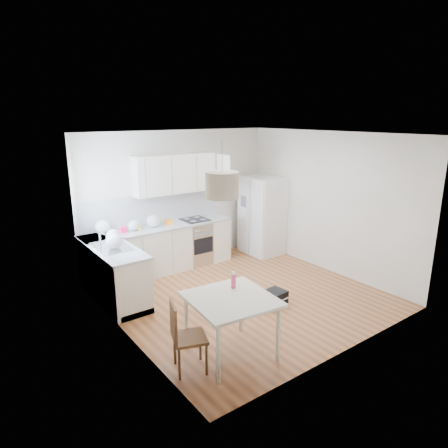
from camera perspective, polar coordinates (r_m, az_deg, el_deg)
name	(u,v)px	position (r m, az deg, el deg)	size (l,w,h in m)	color
floor	(242,295)	(6.95, 2.60, -10.10)	(4.20, 4.20, 0.00)	brown
ceiling	(244,134)	(6.28, 2.91, 12.72)	(4.20, 4.20, 0.00)	white
wall_back	(178,198)	(8.18, -6.54, 3.73)	(4.20, 4.20, 0.00)	beige
wall_left	(120,243)	(5.47, -14.67, -2.60)	(4.20, 4.20, 0.00)	beige
wall_right	(328,203)	(7.94, 14.64, 2.97)	(4.20, 4.20, 0.00)	beige
window_glassblock	(89,199)	(6.43, -18.66, 3.44)	(0.02, 1.00, 1.00)	#BFE0F9
cabinets_back	(161,250)	(7.89, -9.03, -3.66)	(3.00, 0.60, 0.88)	white
cabinets_left	(113,273)	(6.93, -15.60, -6.80)	(0.60, 1.80, 0.88)	white
counter_back	(160,227)	(7.76, -9.17, -0.45)	(3.02, 0.64, 0.04)	#A2A5A7
counter_left	(111,247)	(6.78, -15.87, -3.19)	(0.64, 1.82, 0.04)	#A2A5A7
backsplash_back	(152,209)	(7.94, -10.24, 2.18)	(3.00, 0.01, 0.58)	silver
backsplash_left	(91,232)	(6.60, -18.45, -1.08)	(0.01, 1.80, 0.58)	silver
upper_cabinets	(175,174)	(7.88, -7.02, 7.14)	(1.70, 0.32, 0.75)	white
range_oven	(195,242)	(8.27, -4.11, -2.62)	(0.50, 0.61, 0.88)	silver
sink	(112,247)	(6.73, -15.73, -3.18)	(0.50, 0.80, 0.16)	silver
refrigerator	(263,215)	(8.80, 5.55, 1.22)	(0.82, 0.85, 1.69)	white
dining_table	(231,304)	(5.08, 1.02, -11.39)	(1.10, 1.10, 0.79)	beige
dining_chair	(190,336)	(4.93, -4.89, -15.66)	(0.38, 0.38, 0.90)	#533019
drink_bottle	(233,280)	(5.26, 1.35, -7.96)	(0.07, 0.07, 0.23)	#D43B5D
gym_bag	(272,298)	(6.64, 6.93, -10.49)	(0.46, 0.30, 0.21)	black
pendant_lamp	(222,185)	(4.76, -0.27, 5.58)	(0.40, 0.40, 0.31)	tan
grocery_bag_a	(103,228)	(7.38, -16.90, -0.52)	(0.29, 0.25, 0.26)	silver
grocery_bag_b	(134,226)	(7.50, -12.78, -0.25)	(0.22, 0.18, 0.20)	silver
grocery_bag_c	(153,221)	(7.67, -10.05, 0.40)	(0.26, 0.22, 0.24)	silver
grocery_bag_d	(113,236)	(6.95, -15.57, -1.60)	(0.24, 0.20, 0.21)	silver
grocery_bag_e	(114,241)	(6.59, -15.48, -2.41)	(0.27, 0.23, 0.24)	silver
snack_orange	(168,222)	(7.85, -7.93, 0.31)	(0.14, 0.09, 0.10)	orange
snack_yellow	(137,227)	(7.58, -12.32, -0.42)	(0.15, 0.09, 0.10)	yellow
snack_red	(123,230)	(7.46, -14.22, -0.83)	(0.14, 0.09, 0.10)	#CB1943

